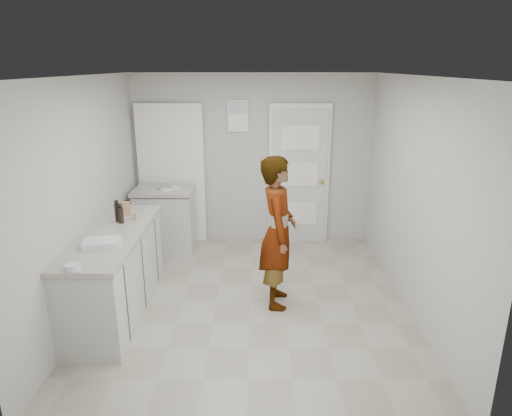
{
  "coord_description": "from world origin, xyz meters",
  "views": [
    {
      "loc": [
        0.09,
        -4.67,
        2.61
      ],
      "look_at": [
        0.07,
        0.4,
        1.01
      ],
      "focal_mm": 32.0,
      "sensor_mm": 36.0,
      "label": 1
    }
  ],
  "objects_px": {
    "oil_cruet_b": "(117,211)",
    "spice_jar": "(136,216)",
    "oil_cruet_a": "(121,214)",
    "baking_dish": "(102,243)",
    "cake_mix_box": "(126,209)",
    "person": "(278,233)",
    "egg_bowl": "(73,267)"
  },
  "relations": [
    {
      "from": "oil_cruet_a",
      "to": "baking_dish",
      "type": "height_order",
      "value": "oil_cruet_a"
    },
    {
      "from": "cake_mix_box",
      "to": "baking_dish",
      "type": "distance_m",
      "value": 0.93
    },
    {
      "from": "baking_dish",
      "to": "cake_mix_box",
      "type": "bearing_deg",
      "value": 91.13
    },
    {
      "from": "cake_mix_box",
      "to": "egg_bowl",
      "type": "height_order",
      "value": "cake_mix_box"
    },
    {
      "from": "baking_dish",
      "to": "egg_bowl",
      "type": "distance_m",
      "value": 0.54
    },
    {
      "from": "oil_cruet_b",
      "to": "baking_dish",
      "type": "bearing_deg",
      "value": -85.39
    },
    {
      "from": "baking_dish",
      "to": "egg_bowl",
      "type": "xyz_separation_m",
      "value": [
        -0.08,
        -0.53,
        -0.0
      ]
    },
    {
      "from": "oil_cruet_a",
      "to": "baking_dish",
      "type": "bearing_deg",
      "value": -89.9
    },
    {
      "from": "oil_cruet_a",
      "to": "egg_bowl",
      "type": "xyz_separation_m",
      "value": [
        -0.07,
        -1.21,
        -0.08
      ]
    },
    {
      "from": "oil_cruet_a",
      "to": "egg_bowl",
      "type": "relative_size",
      "value": 1.81
    },
    {
      "from": "cake_mix_box",
      "to": "oil_cruet_b",
      "type": "height_order",
      "value": "oil_cruet_b"
    },
    {
      "from": "baking_dish",
      "to": "spice_jar",
      "type": "bearing_deg",
      "value": 80.21
    },
    {
      "from": "person",
      "to": "baking_dish",
      "type": "xyz_separation_m",
      "value": [
        -1.73,
        -0.57,
        0.1
      ]
    },
    {
      "from": "egg_bowl",
      "to": "oil_cruet_a",
      "type": "bearing_deg",
      "value": 86.49
    },
    {
      "from": "oil_cruet_b",
      "to": "spice_jar",
      "type": "bearing_deg",
      "value": 15.99
    },
    {
      "from": "person",
      "to": "spice_jar",
      "type": "bearing_deg",
      "value": 84.01
    },
    {
      "from": "person",
      "to": "oil_cruet_a",
      "type": "bearing_deg",
      "value": 88.33
    },
    {
      "from": "cake_mix_box",
      "to": "spice_jar",
      "type": "relative_size",
      "value": 1.92
    },
    {
      "from": "spice_jar",
      "to": "egg_bowl",
      "type": "distance_m",
      "value": 1.34
    },
    {
      "from": "spice_jar",
      "to": "egg_bowl",
      "type": "height_order",
      "value": "spice_jar"
    },
    {
      "from": "person",
      "to": "egg_bowl",
      "type": "height_order",
      "value": "person"
    },
    {
      "from": "spice_jar",
      "to": "oil_cruet_a",
      "type": "bearing_deg",
      "value": -140.28
    },
    {
      "from": "oil_cruet_a",
      "to": "oil_cruet_b",
      "type": "distance_m",
      "value": 0.08
    },
    {
      "from": "oil_cruet_b",
      "to": "egg_bowl",
      "type": "xyz_separation_m",
      "value": [
        -0.02,
        -1.26,
        -0.1
      ]
    },
    {
      "from": "spice_jar",
      "to": "egg_bowl",
      "type": "relative_size",
      "value": 0.68
    },
    {
      "from": "spice_jar",
      "to": "oil_cruet_a",
      "type": "xyz_separation_m",
      "value": [
        -0.14,
        -0.11,
        0.07
      ]
    },
    {
      "from": "cake_mix_box",
      "to": "oil_cruet_a",
      "type": "relative_size",
      "value": 0.73
    },
    {
      "from": "cake_mix_box",
      "to": "oil_cruet_b",
      "type": "distance_m",
      "value": 0.21
    },
    {
      "from": "cake_mix_box",
      "to": "oil_cruet_b",
      "type": "xyz_separation_m",
      "value": [
        -0.04,
        -0.2,
        0.04
      ]
    },
    {
      "from": "oil_cruet_a",
      "to": "oil_cruet_b",
      "type": "height_order",
      "value": "oil_cruet_b"
    },
    {
      "from": "oil_cruet_a",
      "to": "baking_dish",
      "type": "distance_m",
      "value": 0.68
    },
    {
      "from": "baking_dish",
      "to": "egg_bowl",
      "type": "height_order",
      "value": "baking_dish"
    }
  ]
}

